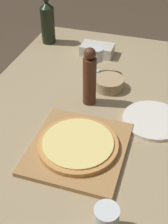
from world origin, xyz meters
name	(u,v)px	position (x,y,z in m)	size (l,w,h in m)	color
ground_plane	(82,221)	(0.00, 0.00, 0.00)	(12.00, 12.00, 0.00)	#4C3D2D
dining_table	(81,134)	(0.00, 0.00, 0.66)	(0.96, 1.63, 0.74)	#9E8966
cutting_board	(78,148)	(0.04, -0.17, 0.75)	(0.34, 0.36, 0.02)	#A87A47
pizza	(78,144)	(0.04, -0.17, 0.77)	(0.29, 0.29, 0.02)	#C68947
wine_bottle	(48,21)	(-0.39, 0.60, 0.87)	(0.08, 0.08, 0.31)	black
pepper_mill	(89,78)	(0.00, 0.12, 0.87)	(0.06, 0.06, 0.26)	#4C2819
wine_glass	(96,55)	(-0.04, 0.36, 0.84)	(0.07, 0.07, 0.14)	silver
small_bowl	(109,83)	(0.06, 0.25, 0.77)	(0.13, 0.13, 0.05)	tan
drinking_tumbler	(106,221)	(0.22, -0.45, 0.79)	(0.07, 0.07, 0.10)	silver
dinner_plate	(153,120)	(0.28, 0.07, 0.75)	(0.24, 0.24, 0.01)	silver
food_container	(97,50)	(-0.08, 0.54, 0.77)	(0.17, 0.10, 0.06)	beige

